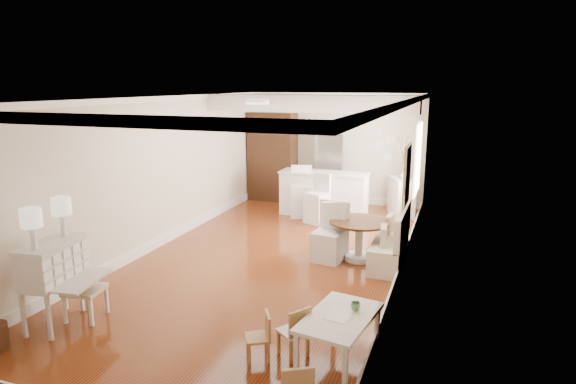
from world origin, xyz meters
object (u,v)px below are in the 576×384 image
Objects in this scene: kids_chair_a at (258,337)px; slip_chair_far at (334,227)px; kids_table at (339,338)px; dining_table at (359,240)px; fridge at (343,170)px; kids_chair_b at (293,330)px; breakfast_counter at (324,194)px; gustavian_armchair at (85,289)px; slip_chair_near at (329,232)px; secretary_bureau at (55,283)px; bar_stool_right at (317,199)px; bar_stool_left at (301,192)px; sideboard at (401,197)px; pantry_cabinet at (273,157)px.

slip_chair_far is at bearing 150.61° from kids_chair_a.
kids_table is 1.04× the size of dining_table.
fridge is at bearing 103.08° from kids_table.
kids_table is 3.22m from dining_table.
dining_table reaches higher than kids_chair_b.
fridge is at bearing 79.22° from breakfast_counter.
slip_chair_far is at bearing -44.76° from gustavian_armchair.
slip_chair_near is 0.37m from slip_chair_far.
fridge reaches higher than breakfast_counter.
secretary_bureau is 5.85m from bar_stool_right.
breakfast_counter reaches higher than kids_table.
breakfast_counter is at bearing 158.27° from kids_chair_a.
gustavian_armchair is 2.86m from kids_chair_b.
dining_table is 0.96× the size of bar_stool_right.
dining_table is at bearing 39.30° from secretary_bureau.
kids_table is 0.90m from kids_chair_a.
bar_stool_left is at bearing 162.89° from bar_stool_right.
breakfast_counter is at bearing 114.14° from slip_chair_near.
kids_chair_b is 5.88m from bar_stool_left.
kids_chair_b is 0.67× the size of sideboard.
slip_chair_near is (-0.41, 3.06, 0.21)m from kids_chair_b.
bar_stool_right is at bearing 124.10° from dining_table.
gustavian_armchair is 0.76× the size of kids_table.
sideboard is at bearing 83.21° from slip_chair_near.
pantry_cabinet is (-1.70, 1.08, 0.63)m from breakfast_counter.
slip_chair_near reaches higher than gustavian_armchair.
kids_chair_a is 0.53× the size of slip_chair_near.
slip_chair_far is 4.43m from pantry_cabinet.
fridge is at bearing -24.05° from gustavian_armchair.
secretary_bureau reaches higher than slip_chair_near.
gustavian_armchair is 1.34× the size of kids_chair_b.
kids_table is at bearing 82.80° from slip_chair_far.
secretary_bureau is at bearing 126.90° from gustavian_armchair.
sideboard reaches higher than kids_chair_a.
bar_stool_right is at bearing -54.64° from bar_stool_left.
dining_table reaches higher than kids_chair_a.
bar_stool_right reaches higher than sideboard.
secretary_bureau reaches higher than bar_stool_right.
dining_table is at bearing -62.61° from breakfast_counter.
bar_stool_left is (1.34, 5.93, 0.03)m from secretary_bureau.
fridge is at bearing 104.80° from bar_stool_right.
gustavian_armchair is at bearing -131.49° from dining_table.
sideboard is at bearing -8.57° from pantry_cabinet.
pantry_cabinet is at bearing 115.01° from bar_stool_left.
kids_chair_a is at bearing -69.84° from pantry_cabinet.
dining_table is 3.23m from sideboard.
bar_stool_right is (-1.25, 5.24, 0.24)m from kids_chair_b.
bar_stool_right reaches higher than kids_table.
kids_table is at bearing -84.98° from bar_stool_left.
fridge reaches higher than slip_chair_near.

